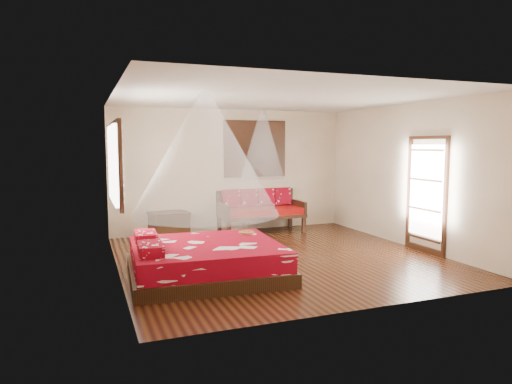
{
  "coord_description": "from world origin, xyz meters",
  "views": [
    {
      "loc": [
        -3.22,
        -7.31,
        2.01
      ],
      "look_at": [
        -0.31,
        0.32,
        1.15
      ],
      "focal_mm": 32.0,
      "sensor_mm": 36.0,
      "label": 1
    }
  ],
  "objects": [
    {
      "name": "room",
      "position": [
        0.0,
        0.0,
        1.4
      ],
      "size": [
        5.54,
        5.54,
        2.84
      ],
      "color": "black",
      "rests_on": "ground"
    },
    {
      "name": "bed",
      "position": [
        -1.52,
        -0.67,
        0.25
      ],
      "size": [
        2.38,
        2.18,
        0.65
      ],
      "rotation": [
        0.0,
        0.0,
        -0.05
      ],
      "color": "black",
      "rests_on": "floor"
    },
    {
      "name": "daybed",
      "position": [
        0.58,
        2.39,
        0.52
      ],
      "size": [
        1.92,
        0.85,
        0.97
      ],
      "color": "black",
      "rests_on": "floor"
    },
    {
      "name": "storage_chest",
      "position": [
        -1.52,
        2.45,
        0.28
      ],
      "size": [
        0.9,
        0.72,
        0.55
      ],
      "rotation": [
        0.0,
        0.0,
        0.18
      ],
      "color": "black",
      "rests_on": "floor"
    },
    {
      "name": "shutter_panel",
      "position": [
        0.58,
        2.72,
        1.9
      ],
      "size": [
        1.52,
        0.06,
        1.32
      ],
      "color": "black",
      "rests_on": "wall_back"
    },
    {
      "name": "window_left",
      "position": [
        -2.71,
        0.2,
        1.7
      ],
      "size": [
        0.1,
        1.74,
        1.34
      ],
      "color": "black",
      "rests_on": "wall_left"
    },
    {
      "name": "glazed_door",
      "position": [
        2.72,
        -0.6,
        1.07
      ],
      "size": [
        0.08,
        1.02,
        2.16
      ],
      "color": "black",
      "rests_on": "floor"
    },
    {
      "name": "wine_tray",
      "position": [
        -0.66,
        -0.13,
        0.56
      ],
      "size": [
        0.27,
        0.27,
        0.22
      ],
      "rotation": [
        0.0,
        0.0,
        -0.36
      ],
      "color": "brown",
      "rests_on": "bed"
    },
    {
      "name": "mosquito_net_main",
      "position": [
        -1.5,
        -0.68,
        1.85
      ],
      "size": [
        2.21,
        2.21,
        1.8
      ],
      "primitive_type": "cone",
      "color": "white",
      "rests_on": "ceiling"
    },
    {
      "name": "mosquito_net_daybed",
      "position": [
        0.58,
        2.25,
        2.0
      ],
      "size": [
        0.99,
        0.99,
        1.5
      ],
      "primitive_type": "cone",
      "color": "white",
      "rests_on": "ceiling"
    }
  ]
}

